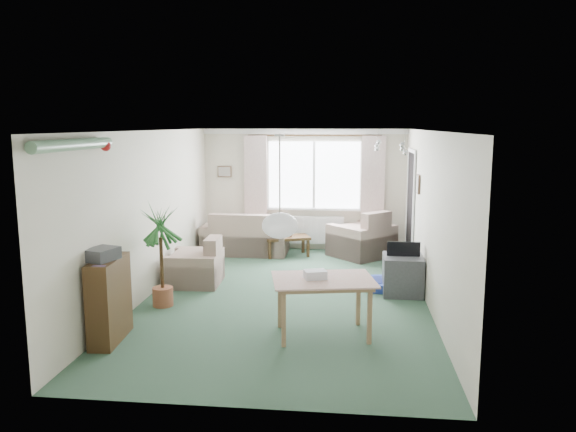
# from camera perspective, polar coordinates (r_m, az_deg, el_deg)

# --- Properties ---
(ground) EXTENTS (6.50, 6.50, 0.00)m
(ground) POSITION_cam_1_polar(r_m,az_deg,el_deg) (8.25, -0.23, -8.25)
(ground) COLOR #2D4C39
(window) EXTENTS (1.80, 0.03, 1.30)m
(window) POSITION_cam_1_polar(r_m,az_deg,el_deg) (11.11, 2.67, 4.20)
(window) COLOR white
(curtain_rod) EXTENTS (2.60, 0.03, 0.03)m
(curtain_rod) POSITION_cam_1_polar(r_m,az_deg,el_deg) (10.99, 2.67, 8.16)
(curtain_rod) COLOR black
(curtain_left) EXTENTS (0.45, 0.08, 2.00)m
(curtain_left) POSITION_cam_1_polar(r_m,az_deg,el_deg) (11.16, -3.28, 3.03)
(curtain_left) COLOR beige
(curtain_right) EXTENTS (0.45, 0.08, 2.00)m
(curtain_right) POSITION_cam_1_polar(r_m,az_deg,el_deg) (11.02, 8.61, 2.86)
(curtain_right) COLOR beige
(radiator) EXTENTS (1.20, 0.10, 0.55)m
(radiator) POSITION_cam_1_polar(r_m,az_deg,el_deg) (11.22, 2.61, -1.43)
(radiator) COLOR white
(doorway) EXTENTS (0.03, 0.95, 2.00)m
(doorway) POSITION_cam_1_polar(r_m,az_deg,el_deg) (10.18, 12.36, 0.69)
(doorway) COLOR black
(pendant_lamp) EXTENTS (0.36, 0.36, 0.36)m
(pendant_lamp) POSITION_cam_1_polar(r_m,az_deg,el_deg) (5.64, -0.84, -0.97)
(pendant_lamp) COLOR white
(tinsel_garland) EXTENTS (1.60, 1.60, 0.12)m
(tinsel_garland) POSITION_cam_1_polar(r_m,az_deg,el_deg) (6.19, -20.88, 6.79)
(tinsel_garland) COLOR #196626
(bauble_cluster_a) EXTENTS (0.20, 0.20, 0.20)m
(bauble_cluster_a) POSITION_cam_1_polar(r_m,az_deg,el_deg) (8.73, 9.02, 7.44)
(bauble_cluster_a) COLOR silver
(bauble_cluster_b) EXTENTS (0.20, 0.20, 0.20)m
(bauble_cluster_b) POSITION_cam_1_polar(r_m,az_deg,el_deg) (7.55, 11.75, 7.09)
(bauble_cluster_b) COLOR silver
(wall_picture_back) EXTENTS (0.28, 0.03, 0.22)m
(wall_picture_back) POSITION_cam_1_polar(r_m,az_deg,el_deg) (11.36, -6.46, 4.51)
(wall_picture_back) COLOR brown
(wall_picture_right) EXTENTS (0.03, 0.24, 0.30)m
(wall_picture_right) POSITION_cam_1_polar(r_m,az_deg,el_deg) (9.13, 13.10, 3.17)
(wall_picture_right) COLOR brown
(sofa) EXTENTS (1.64, 0.88, 0.81)m
(sofa) POSITION_cam_1_polar(r_m,az_deg,el_deg) (10.95, -4.34, -1.68)
(sofa) COLOR #C1B092
(sofa) RESTS_ON ground
(armchair_corner) EXTENTS (1.38, 1.37, 0.89)m
(armchair_corner) POSITION_cam_1_polar(r_m,az_deg,el_deg) (10.74, 7.48, -1.73)
(armchair_corner) COLOR #C8AC97
(armchair_corner) RESTS_ON ground
(armchair_left) EXTENTS (0.82, 0.86, 0.75)m
(armchair_left) POSITION_cam_1_polar(r_m,az_deg,el_deg) (8.95, -9.45, -4.49)
(armchair_left) COLOR beige
(armchair_left) RESTS_ON ground
(coffee_table) EXTENTS (0.95, 0.72, 0.38)m
(coffee_table) POSITION_cam_1_polar(r_m,az_deg,el_deg) (10.72, -0.12, -3.07)
(coffee_table) COLOR black
(coffee_table) RESTS_ON ground
(photo_frame) EXTENTS (0.12, 0.03, 0.16)m
(photo_frame) POSITION_cam_1_polar(r_m,az_deg,el_deg) (10.64, 0.09, -1.68)
(photo_frame) COLOR brown
(photo_frame) RESTS_ON coffee_table
(bookshelf) EXTENTS (0.31, 0.81, 0.97)m
(bookshelf) POSITION_cam_1_polar(r_m,az_deg,el_deg) (6.85, -17.70, -8.13)
(bookshelf) COLOR black
(bookshelf) RESTS_ON ground
(hifi_box) EXTENTS (0.37, 0.42, 0.14)m
(hifi_box) POSITION_cam_1_polar(r_m,az_deg,el_deg) (6.67, -18.41, -3.70)
(hifi_box) COLOR #38393E
(hifi_box) RESTS_ON bookshelf
(houseplant) EXTENTS (0.60, 0.60, 1.41)m
(houseplant) POSITION_cam_1_polar(r_m,az_deg,el_deg) (7.88, -12.74, -4.01)
(houseplant) COLOR #226432
(houseplant) RESTS_ON ground
(dining_table) EXTENTS (1.20, 0.91, 0.68)m
(dining_table) POSITION_cam_1_polar(r_m,az_deg,el_deg) (6.74, 3.57, -9.30)
(dining_table) COLOR tan
(dining_table) RESTS_ON ground
(gift_box) EXTENTS (0.29, 0.25, 0.12)m
(gift_box) POSITION_cam_1_polar(r_m,az_deg,el_deg) (6.62, 2.78, -6.04)
(gift_box) COLOR white
(gift_box) RESTS_ON dining_table
(tv_cube) EXTENTS (0.58, 0.64, 0.57)m
(tv_cube) POSITION_cam_1_polar(r_m,az_deg,el_deg) (8.51, 11.57, -5.88)
(tv_cube) COLOR #3E3D42
(tv_cube) RESTS_ON ground
(pet_bed) EXTENTS (0.66, 0.66, 0.13)m
(pet_bed) POSITION_cam_1_polar(r_m,az_deg,el_deg) (8.78, 9.36, -6.84)
(pet_bed) COLOR navy
(pet_bed) RESTS_ON ground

